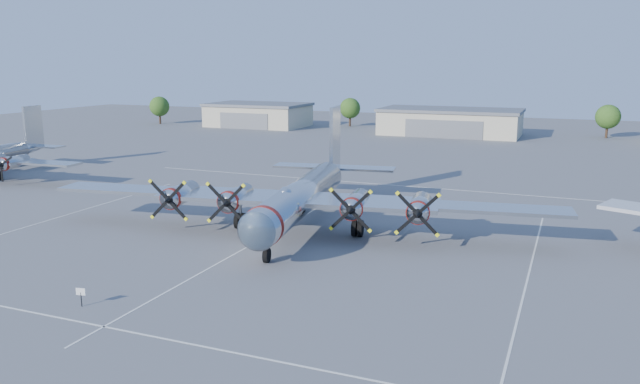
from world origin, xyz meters
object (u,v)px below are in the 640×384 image
at_px(hangar_center, 450,122).
at_px(tree_west, 350,108).
at_px(hangar_west, 258,115).
at_px(tree_far_west, 159,106).
at_px(main_bomber_b29, 304,227).
at_px(tree_east, 608,117).
at_px(info_placard, 81,294).

bearing_deg(hangar_center, tree_west, 162.18).
height_order(hangar_west, hangar_center, same).
xyz_separation_m(hangar_center, tree_far_west, (-70.00, -3.96, 1.51)).
bearing_deg(tree_far_west, main_bomber_b29, -46.40).
relative_size(tree_west, main_bomber_b29, 0.14).
bearing_deg(tree_east, hangar_center, -168.62).
distance_m(hangar_west, tree_far_west, 25.36).
bearing_deg(hangar_center, info_placard, -91.91).
height_order(hangar_west, tree_west, tree_west).
relative_size(hangar_west, tree_east, 3.40).
relative_size(hangar_west, tree_far_west, 3.40).
xyz_separation_m(hangar_center, main_bomber_b29, (1.71, -79.26, -2.71)).
bearing_deg(main_bomber_b29, hangar_center, 82.51).
distance_m(hangar_center, tree_far_west, 70.13).
xyz_separation_m(hangar_west, tree_far_west, (-25.00, -3.96, 1.51)).
height_order(main_bomber_b29, info_placard, main_bomber_b29).
relative_size(tree_east, main_bomber_b29, 0.14).
xyz_separation_m(tree_west, main_bomber_b29, (26.71, -87.29, -4.22)).
bearing_deg(hangar_west, tree_east, 4.60).
relative_size(tree_east, info_placard, 5.51).
height_order(tree_far_west, info_placard, tree_far_west).
bearing_deg(info_placard, tree_far_west, 112.72).
xyz_separation_m(tree_east, info_placard, (-33.40, -108.10, -3.37)).
relative_size(hangar_west, tree_west, 3.40).
distance_m(main_bomber_b29, info_placard, 23.39).
bearing_deg(tree_far_west, hangar_west, 9.01).
bearing_deg(main_bomber_b29, tree_far_west, 124.88).
height_order(hangar_center, main_bomber_b29, hangar_center).
distance_m(hangar_west, tree_west, 21.61).
distance_m(tree_far_west, main_bomber_b29, 104.06).
relative_size(tree_west, info_placard, 5.51).
bearing_deg(hangar_west, main_bomber_b29, -59.49).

